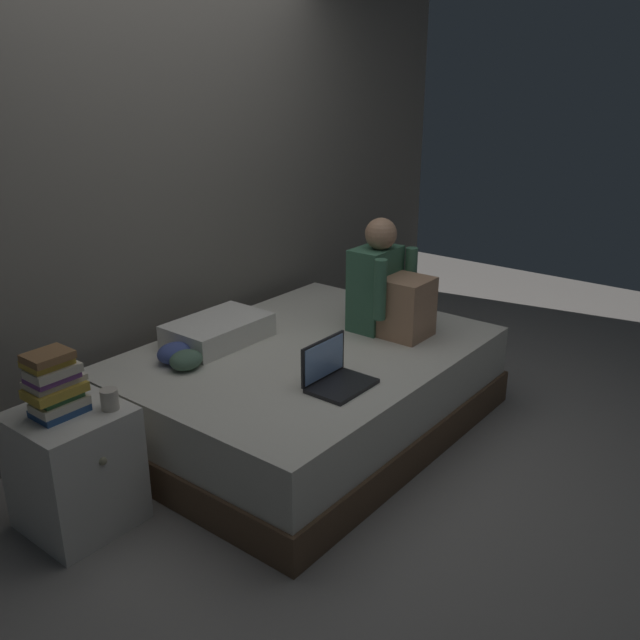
% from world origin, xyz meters
% --- Properties ---
extents(ground_plane, '(8.00, 8.00, 0.00)m').
position_xyz_m(ground_plane, '(0.00, 0.00, 0.00)').
color(ground_plane, gray).
extents(wall_back, '(5.60, 0.10, 2.70)m').
position_xyz_m(wall_back, '(0.00, 1.20, 1.35)').
color(wall_back, slate).
rests_on(wall_back, ground_plane).
extents(bed, '(2.00, 1.50, 0.48)m').
position_xyz_m(bed, '(0.20, 0.30, 0.23)').
color(bed, brown).
rests_on(bed, ground_plane).
extents(nightstand, '(0.44, 0.46, 0.55)m').
position_xyz_m(nightstand, '(-1.10, 0.54, 0.27)').
color(nightstand, beige).
rests_on(nightstand, ground_plane).
extents(person_sitting, '(0.39, 0.44, 0.66)m').
position_xyz_m(person_sitting, '(0.69, 0.11, 0.73)').
color(person_sitting, '#38664C').
rests_on(person_sitting, bed).
extents(laptop, '(0.32, 0.23, 0.22)m').
position_xyz_m(laptop, '(-0.07, -0.10, 0.53)').
color(laptop, black).
rests_on(laptop, bed).
extents(pillow, '(0.56, 0.36, 0.13)m').
position_xyz_m(pillow, '(-0.03, 0.75, 0.54)').
color(pillow, silver).
rests_on(pillow, bed).
extents(book_stack, '(0.24, 0.17, 0.28)m').
position_xyz_m(book_stack, '(-1.13, 0.55, 0.69)').
color(book_stack, '#284C84').
rests_on(book_stack, nightstand).
extents(mug, '(0.08, 0.08, 0.09)m').
position_xyz_m(mug, '(-0.97, 0.42, 0.59)').
color(mug, '#BCB2A3').
rests_on(mug, nightstand).
extents(clothes_pile, '(0.32, 0.27, 0.10)m').
position_xyz_m(clothes_pile, '(-0.34, 0.68, 0.52)').
color(clothes_pile, '#4C6B56').
rests_on(clothes_pile, bed).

